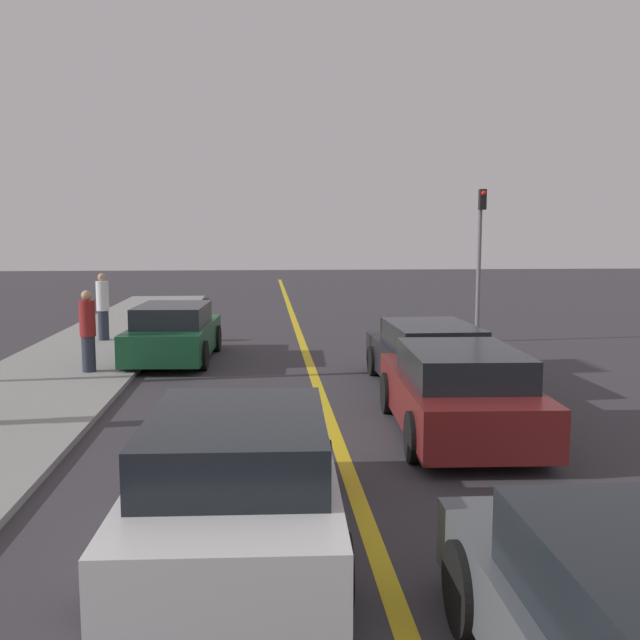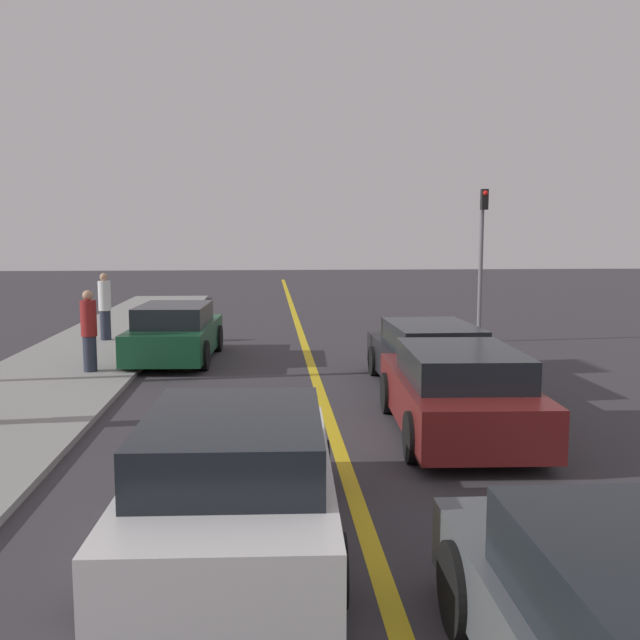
{
  "view_description": "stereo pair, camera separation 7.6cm",
  "coord_description": "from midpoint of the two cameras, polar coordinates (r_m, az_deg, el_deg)",
  "views": [
    {
      "loc": [
        -1.06,
        1.93,
        3.03
      ],
      "look_at": [
        -0.09,
        14.08,
        1.53
      ],
      "focal_mm": 40.0,
      "sensor_mm": 36.0,
      "label": 1
    },
    {
      "loc": [
        -0.98,
        1.92,
        3.03
      ],
      "look_at": [
        -0.09,
        14.08,
        1.53
      ],
      "focal_mm": 40.0,
      "sensor_mm": 36.0,
      "label": 2
    }
  ],
  "objects": [
    {
      "name": "road_center_line",
      "position": [
        16.39,
        -0.57,
        -3.64
      ],
      "size": [
        0.2,
        60.0,
        0.01
      ],
      "color": "gold",
      "rests_on": "ground_plane"
    },
    {
      "name": "traffic_light",
      "position": [
        20.14,
        12.91,
        5.51
      ],
      "size": [
        0.18,
        0.4,
        4.2
      ],
      "color": "slate",
      "rests_on": "ground_plane"
    },
    {
      "name": "car_parked_left_lot",
      "position": [
        13.99,
        8.89,
        -2.96
      ],
      "size": [
        1.92,
        4.44,
        1.3
      ],
      "rotation": [
        0.0,
        0.0,
        0.01
      ],
      "color": "black",
      "rests_on": "ground_plane"
    },
    {
      "name": "car_far_distant",
      "position": [
        10.92,
        11.16,
        -5.69
      ],
      "size": [
        2.07,
        4.27,
        1.34
      ],
      "rotation": [
        0.0,
        0.0,
        -0.04
      ],
      "color": "maroon",
      "rests_on": "ground_plane"
    },
    {
      "name": "sidewalk_left",
      "position": [
        16.61,
        -19.59,
        -3.73
      ],
      "size": [
        3.33,
        35.31,
        0.11
      ],
      "color": "gray",
      "rests_on": "ground_plane"
    },
    {
      "name": "car_oncoming_far",
      "position": [
        17.23,
        -11.38,
        -1.04
      ],
      "size": [
        2.05,
        4.22,
        1.36
      ],
      "rotation": [
        0.0,
        0.0,
        -0.05
      ],
      "color": "#144728",
      "rests_on": "ground_plane"
    },
    {
      "name": "pedestrian_mid_group",
      "position": [
        15.78,
        -17.86,
        -0.82
      ],
      "size": [
        0.33,
        0.33,
        1.73
      ],
      "color": "#282D3D",
      "rests_on": "sidewalk_left"
    },
    {
      "name": "pedestrian_far_standing",
      "position": [
        20.32,
        -16.73,
        1.06
      ],
      "size": [
        0.34,
        0.34,
        1.83
      ],
      "color": "#282D3D",
      "rests_on": "sidewalk_left"
    },
    {
      "name": "car_ahead_center",
      "position": [
        7.18,
        -6.55,
        -12.55
      ],
      "size": [
        2.11,
        4.3,
        1.32
      ],
      "rotation": [
        0.0,
        0.0,
        -0.03
      ],
      "color": "silver",
      "rests_on": "ground_plane"
    }
  ]
}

